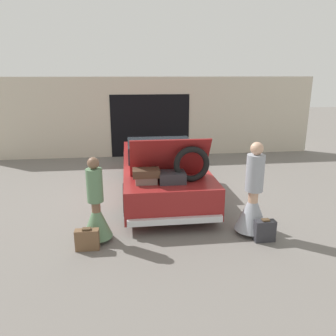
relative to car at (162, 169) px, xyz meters
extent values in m
plane|color=slate|center=(0.00, 0.01, -0.58)|extent=(40.00, 40.00, 0.00)
cube|color=beige|center=(0.00, 3.85, 0.82)|extent=(12.00, 0.12, 2.80)
cube|color=black|center=(0.00, 3.78, 0.52)|extent=(2.80, 0.02, 2.20)
cube|color=maroon|center=(0.00, 0.01, -0.08)|extent=(1.88, 4.71, 0.65)
cube|color=#1E2328|center=(0.00, 0.30, 0.44)|extent=(1.65, 1.51, 0.39)
cylinder|color=black|center=(-0.87, 1.48, -0.23)|extent=(0.18, 0.70, 0.70)
cylinder|color=black|center=(0.87, 1.48, -0.23)|extent=(0.18, 0.70, 0.70)
cylinder|color=black|center=(-0.87, -1.40, -0.23)|extent=(0.18, 0.70, 0.70)
cylinder|color=black|center=(0.87, -1.40, -0.23)|extent=(0.18, 0.70, 0.70)
cube|color=silver|center=(0.00, -2.38, -0.30)|extent=(1.79, 0.10, 0.12)
cube|color=maroon|center=(0.00, -1.53, 0.67)|extent=(1.60, 0.53, 0.87)
cube|color=#75665B|center=(-0.49, -1.79, 0.32)|extent=(0.42, 0.28, 0.14)
cube|color=#2D2D33|center=(0.02, -1.79, 0.35)|extent=(0.52, 0.41, 0.22)
cube|color=#473323|center=(-0.49, -1.79, 0.46)|extent=(0.52, 0.33, 0.15)
torus|color=black|center=(0.40, -1.79, 0.61)|extent=(0.72, 0.12, 0.72)
cylinder|color=brown|center=(-1.42, -2.41, -0.21)|extent=(0.16, 0.16, 0.75)
cone|color=#567A56|center=(-1.42, -2.41, -0.17)|extent=(0.54, 0.54, 0.67)
cylinder|color=#567A56|center=(-1.42, -2.41, 0.46)|extent=(0.28, 0.28, 0.59)
sphere|color=brown|center=(-1.42, -2.41, 0.86)|extent=(0.20, 0.20, 0.20)
cylinder|color=tan|center=(1.42, -2.50, -0.16)|extent=(0.18, 0.18, 0.85)
cone|color=#9399A3|center=(1.42, -2.50, -0.12)|extent=(0.62, 0.62, 0.76)
cylinder|color=#9399A3|center=(1.42, -2.50, 0.60)|extent=(0.32, 0.32, 0.67)
sphere|color=tan|center=(1.42, -2.50, 1.05)|extent=(0.23, 0.23, 0.23)
cube|color=brown|center=(-1.57, -2.73, -0.40)|extent=(0.40, 0.16, 0.37)
cube|color=#4C3823|center=(-1.57, -2.73, -0.20)|extent=(0.14, 0.09, 0.02)
cube|color=#2D2D33|center=(1.55, -2.82, -0.39)|extent=(0.37, 0.16, 0.39)
cube|color=#4C3823|center=(1.55, -2.82, -0.17)|extent=(0.13, 0.10, 0.02)
camera|label=1|loc=(-0.83, -7.86, 2.31)|focal=35.00mm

